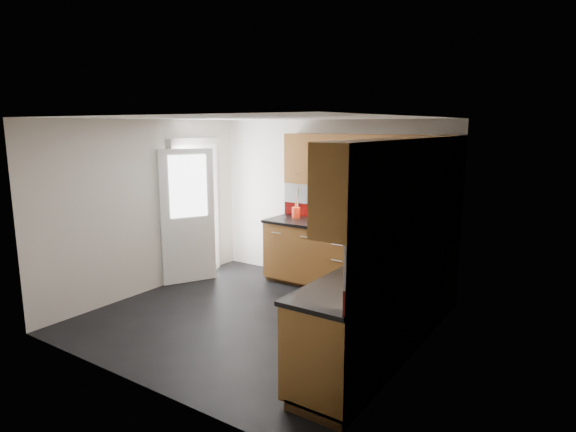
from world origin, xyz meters
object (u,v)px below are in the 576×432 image
Objects in this scene: utensil_pot at (296,211)px; food_processor at (396,243)px; gas_hob at (347,226)px; toaster at (373,222)px.

utensil_pot reaches higher than food_processor.
toaster is (0.32, 0.14, 0.07)m from gas_hob.
toaster is at bearing 23.88° from gas_hob.
gas_hob is 1.51m from food_processor.
utensil_pot is 1.79× the size of toaster.
utensil_pot is 1.25m from toaster.
utensil_pot is at bearing 150.27° from food_processor.
utensil_pot is (-0.93, 0.15, 0.09)m from gas_hob.
food_processor is at bearing -29.73° from utensil_pot.
gas_hob is at bearing -9.20° from utensil_pot.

